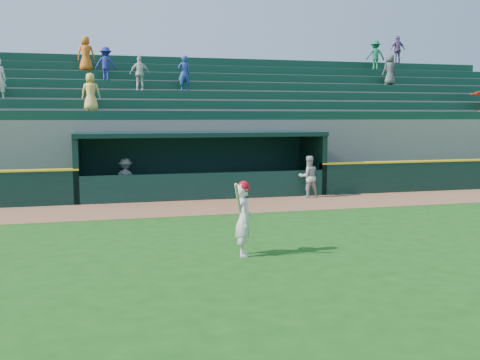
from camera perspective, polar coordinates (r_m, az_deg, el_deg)
The scene contains 7 objects.
ground at distance 13.52m, azimuth 1.68°, elevation -6.26°, with size 120.00×120.00×0.00m, color #194D13.
warning_track at distance 18.19m, azimuth -2.57°, elevation -2.85°, with size 40.00×3.00×0.01m, color #915B3A.
dugout_player_front at distance 20.36m, azimuth 7.31°, elevation 0.36°, with size 0.77×0.60×1.58m, color #A9AAA4.
dugout_player_inside at distance 20.55m, azimuth -12.09°, elevation 0.21°, with size 0.97×0.56×1.49m, color #A2A29D.
dugout at distance 21.05m, azimuth -4.31°, elevation 2.17°, with size 9.40×2.80×2.46m.
stands at distance 25.50m, azimuth -6.13°, elevation 5.31°, with size 34.50×6.25×7.50m.
batter_at_plate at distance 11.75m, azimuth 0.39°, elevation -4.07°, with size 0.57×0.78×1.68m.
Camera 1 is at (-3.64, -12.66, 3.06)m, focal length 40.00 mm.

